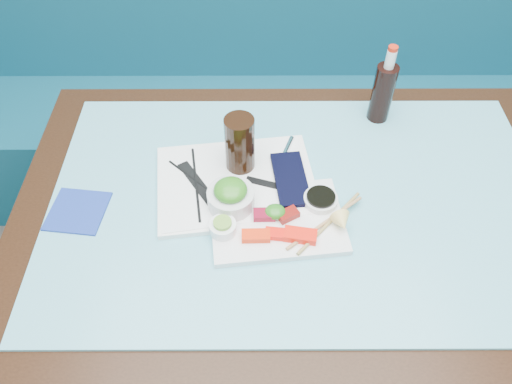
{
  "coord_description": "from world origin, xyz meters",
  "views": [
    {
      "loc": [
        -0.11,
        0.67,
        1.69
      ],
      "look_at": [
        -0.11,
        1.44,
        0.8
      ],
      "focal_mm": 35.0,
      "sensor_mm": 36.0,
      "label": 1
    }
  ],
  "objects_px": {
    "serving_tray": "(236,183)",
    "sashimi_plate": "(277,221)",
    "dining_table": "(297,223)",
    "cola_bottle_body": "(382,93)",
    "seaweed_bowl": "(231,198)",
    "booth_bench": "(281,104)",
    "cola_glass": "(240,144)",
    "blue_napkin": "(78,211)"
  },
  "relations": [
    {
      "from": "serving_tray",
      "to": "sashimi_plate",
      "type": "bearing_deg",
      "value": -57.6
    },
    {
      "from": "dining_table",
      "to": "cola_bottle_body",
      "type": "xyz_separation_m",
      "value": [
        0.24,
        0.31,
        0.18
      ]
    },
    {
      "from": "sashimi_plate",
      "to": "dining_table",
      "type": "bearing_deg",
      "value": 44.24
    },
    {
      "from": "sashimi_plate",
      "to": "seaweed_bowl",
      "type": "bearing_deg",
      "value": 151.45
    },
    {
      "from": "booth_bench",
      "to": "cola_bottle_body",
      "type": "bearing_deg",
      "value": -65.71
    },
    {
      "from": "serving_tray",
      "to": "cola_bottle_body",
      "type": "height_order",
      "value": "cola_bottle_body"
    },
    {
      "from": "sashimi_plate",
      "to": "seaweed_bowl",
      "type": "relative_size",
      "value": 2.74
    },
    {
      "from": "sashimi_plate",
      "to": "cola_glass",
      "type": "distance_m",
      "value": 0.21
    },
    {
      "from": "cola_glass",
      "to": "blue_napkin",
      "type": "height_order",
      "value": "cola_glass"
    },
    {
      "from": "cola_glass",
      "to": "blue_napkin",
      "type": "distance_m",
      "value": 0.42
    },
    {
      "from": "cola_glass",
      "to": "cola_bottle_body",
      "type": "bearing_deg",
      "value": 27.9
    },
    {
      "from": "dining_table",
      "to": "blue_napkin",
      "type": "bearing_deg",
      "value": -176.22
    },
    {
      "from": "booth_bench",
      "to": "sashimi_plate",
      "type": "height_order",
      "value": "booth_bench"
    },
    {
      "from": "blue_napkin",
      "to": "seaweed_bowl",
      "type": "bearing_deg",
      "value": 1.46
    },
    {
      "from": "cola_bottle_body",
      "to": "blue_napkin",
      "type": "height_order",
      "value": "cola_bottle_body"
    },
    {
      "from": "cola_glass",
      "to": "cola_bottle_body",
      "type": "height_order",
      "value": "cola_bottle_body"
    },
    {
      "from": "booth_bench",
      "to": "blue_napkin",
      "type": "distance_m",
      "value": 1.1
    },
    {
      "from": "serving_tray",
      "to": "blue_napkin",
      "type": "height_order",
      "value": "serving_tray"
    },
    {
      "from": "booth_bench",
      "to": "cola_bottle_body",
      "type": "relative_size",
      "value": 17.79
    },
    {
      "from": "serving_tray",
      "to": "dining_table",
      "type": "bearing_deg",
      "value": -24.73
    },
    {
      "from": "cola_glass",
      "to": "blue_napkin",
      "type": "bearing_deg",
      "value": -160.26
    },
    {
      "from": "sashimi_plate",
      "to": "serving_tray",
      "type": "bearing_deg",
      "value": 123.16
    },
    {
      "from": "booth_bench",
      "to": "dining_table",
      "type": "relative_size",
      "value": 2.14
    },
    {
      "from": "sashimi_plate",
      "to": "cola_glass",
      "type": "relative_size",
      "value": 2.02
    },
    {
      "from": "serving_tray",
      "to": "cola_bottle_body",
      "type": "relative_size",
      "value": 2.31
    },
    {
      "from": "serving_tray",
      "to": "blue_napkin",
      "type": "distance_m",
      "value": 0.39
    },
    {
      "from": "dining_table",
      "to": "sashimi_plate",
      "type": "relative_size",
      "value": 4.55
    },
    {
      "from": "dining_table",
      "to": "serving_tray",
      "type": "height_order",
      "value": "serving_tray"
    },
    {
      "from": "dining_table",
      "to": "seaweed_bowl",
      "type": "xyz_separation_m",
      "value": [
        -0.17,
        -0.03,
        0.13
      ]
    },
    {
      "from": "cola_bottle_body",
      "to": "booth_bench",
      "type": "bearing_deg",
      "value": 114.29
    },
    {
      "from": "cola_bottle_body",
      "to": "blue_napkin",
      "type": "relative_size",
      "value": 1.29
    },
    {
      "from": "dining_table",
      "to": "seaweed_bowl",
      "type": "relative_size",
      "value": 12.45
    },
    {
      "from": "dining_table",
      "to": "serving_tray",
      "type": "xyz_separation_m",
      "value": [
        -0.16,
        0.05,
        0.1
      ]
    },
    {
      "from": "cola_glass",
      "to": "blue_napkin",
      "type": "xyz_separation_m",
      "value": [
        -0.39,
        -0.14,
        -0.09
      ]
    },
    {
      "from": "booth_bench",
      "to": "blue_napkin",
      "type": "relative_size",
      "value": 22.87
    },
    {
      "from": "booth_bench",
      "to": "blue_napkin",
      "type": "bearing_deg",
      "value": -121.42
    },
    {
      "from": "sashimi_plate",
      "to": "cola_bottle_body",
      "type": "height_order",
      "value": "cola_bottle_body"
    },
    {
      "from": "booth_bench",
      "to": "cola_glass",
      "type": "relative_size",
      "value": 19.7
    },
    {
      "from": "cola_glass",
      "to": "booth_bench",
      "type": "bearing_deg",
      "value": 78.78
    },
    {
      "from": "cola_bottle_body",
      "to": "blue_napkin",
      "type": "distance_m",
      "value": 0.85
    },
    {
      "from": "blue_napkin",
      "to": "serving_tray",
      "type": "bearing_deg",
      "value": 12.57
    },
    {
      "from": "booth_bench",
      "to": "seaweed_bowl",
      "type": "bearing_deg",
      "value": -100.85
    }
  ]
}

